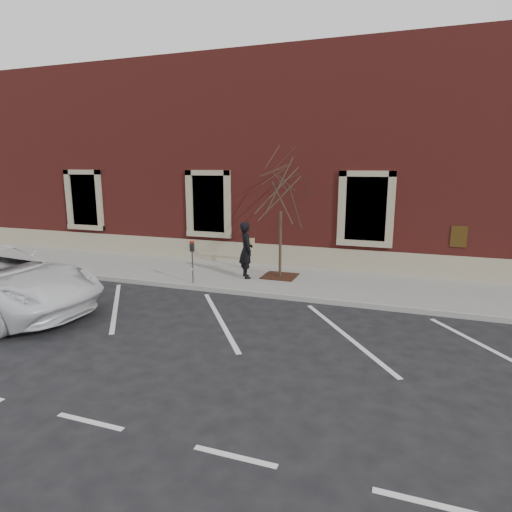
% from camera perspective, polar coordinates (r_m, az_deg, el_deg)
% --- Properties ---
extents(ground, '(120.00, 120.00, 0.00)m').
position_cam_1_polar(ground, '(13.06, -0.89, -5.24)').
color(ground, '#28282B').
rests_on(ground, ground).
extents(sidewalk_near, '(40.00, 3.50, 0.15)m').
position_cam_1_polar(sidewalk_near, '(14.63, 1.51, -3.06)').
color(sidewalk_near, '#9A9690').
rests_on(sidewalk_near, ground).
extents(curb_near, '(40.00, 0.12, 0.15)m').
position_cam_1_polar(curb_near, '(13.00, -0.96, -4.98)').
color(curb_near, '#9E9E99').
rests_on(curb_near, ground).
extents(parking_stripes, '(28.00, 4.40, 0.01)m').
position_cam_1_polar(parking_stripes, '(11.14, -4.89, -8.35)').
color(parking_stripes, silver).
rests_on(parking_stripes, ground).
extents(building_civic, '(40.00, 8.62, 8.00)m').
position_cam_1_polar(building_civic, '(19.92, 7.06, 12.22)').
color(building_civic, maroon).
rests_on(building_civic, ground).
extents(man, '(0.76, 0.82, 1.89)m').
position_cam_1_polar(man, '(14.31, -1.32, 0.80)').
color(man, black).
rests_on(man, sidewalk_near).
extents(parking_meter, '(0.13, 0.10, 1.38)m').
position_cam_1_polar(parking_meter, '(13.76, -8.50, 0.26)').
color(parking_meter, '#595B60').
rests_on(parking_meter, sidewalk_near).
extents(tree_grate, '(1.11, 1.11, 0.03)m').
position_cam_1_polar(tree_grate, '(14.65, 3.20, -2.69)').
color(tree_grate, '#412414').
rests_on(tree_grate, sidewalk_near).
extents(sapling, '(2.45, 2.45, 4.08)m').
position_cam_1_polar(sapling, '(14.21, 3.34, 8.47)').
color(sapling, '#3E2E26').
rests_on(sapling, sidewalk_near).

